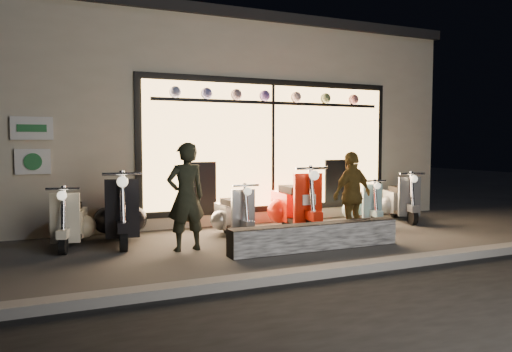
{
  "coord_description": "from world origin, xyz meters",
  "views": [
    {
      "loc": [
        -3.61,
        -7.06,
        1.62
      ],
      "look_at": [
        -0.17,
        0.6,
        1.05
      ],
      "focal_mm": 35.0,
      "sensor_mm": 36.0,
      "label": 1
    }
  ],
  "objects_px": {
    "graffiti_barrier": "(315,237)",
    "woman": "(352,195)",
    "man": "(186,197)",
    "scooter_red": "(294,205)",
    "scooter_silver": "(233,215)"
  },
  "relations": [
    {
      "from": "graffiti_barrier",
      "to": "scooter_silver",
      "type": "relative_size",
      "value": 2.22
    },
    {
      "from": "graffiti_barrier",
      "to": "woman",
      "type": "bearing_deg",
      "value": 27.62
    },
    {
      "from": "graffiti_barrier",
      "to": "scooter_red",
      "type": "distance_m",
      "value": 1.76
    },
    {
      "from": "scooter_silver",
      "to": "man",
      "type": "height_order",
      "value": "man"
    },
    {
      "from": "graffiti_barrier",
      "to": "woman",
      "type": "distance_m",
      "value": 1.29
    },
    {
      "from": "man",
      "to": "woman",
      "type": "xyz_separation_m",
      "value": [
        2.83,
        -0.2,
        -0.08
      ]
    },
    {
      "from": "graffiti_barrier",
      "to": "man",
      "type": "relative_size",
      "value": 1.71
    },
    {
      "from": "graffiti_barrier",
      "to": "woman",
      "type": "relative_size",
      "value": 1.89
    },
    {
      "from": "man",
      "to": "scooter_red",
      "type": "bearing_deg",
      "value": -163.29
    },
    {
      "from": "scooter_silver",
      "to": "woman",
      "type": "bearing_deg",
      "value": -30.45
    },
    {
      "from": "woman",
      "to": "scooter_red",
      "type": "bearing_deg",
      "value": -78.99
    },
    {
      "from": "scooter_red",
      "to": "woman",
      "type": "relative_size",
      "value": 1.1
    },
    {
      "from": "scooter_red",
      "to": "man",
      "type": "relative_size",
      "value": 1.0
    },
    {
      "from": "graffiti_barrier",
      "to": "scooter_silver",
      "type": "height_order",
      "value": "scooter_silver"
    },
    {
      "from": "scooter_red",
      "to": "man",
      "type": "height_order",
      "value": "man"
    }
  ]
}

